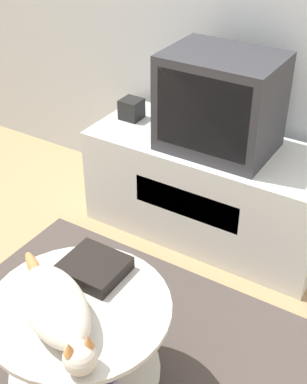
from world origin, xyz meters
TOP-DOWN VIEW (x-y plane):
  - tv_stand at (-0.11, 1.11)m, footprint 1.21×0.49m
  - tv at (-0.07, 1.09)m, footprint 0.51×0.38m
  - speaker at (-0.59, 1.13)m, footprint 0.10×0.10m
  - coffee_table at (-0.01, -0.03)m, footprint 0.61×0.61m
  - dvd_box at (-0.06, 0.12)m, footprint 0.21×0.19m
  - cat at (-0.02, -0.12)m, footprint 0.52×0.36m

SIDE VIEW (x-z plane):
  - tv_stand at x=-0.11m, z-range 0.00..0.52m
  - coffee_table at x=-0.01m, z-range 0.08..0.54m
  - dvd_box at x=-0.06m, z-range 0.47..0.52m
  - cat at x=-0.02m, z-range 0.47..0.60m
  - speaker at x=-0.59m, z-range 0.52..0.62m
  - tv at x=-0.07m, z-range 0.52..0.97m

